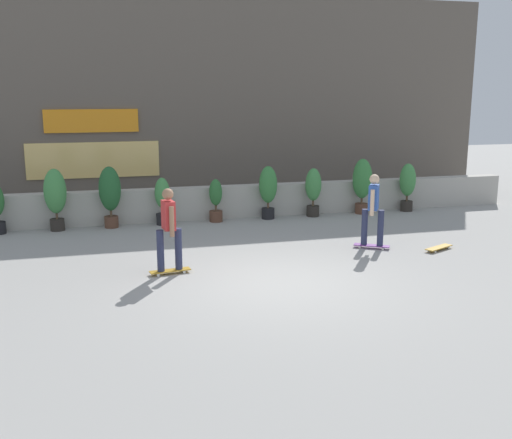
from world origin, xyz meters
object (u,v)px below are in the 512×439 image
potted_plant_1 (55,195)px  skateboard_near_camera (439,248)px  potted_plant_7 (362,182)px  potted_plant_6 (313,189)px  potted_plant_2 (110,192)px  potted_plant_3 (162,199)px  potted_plant_5 (268,188)px  potted_plant_8 (408,184)px  skater_foreground (373,208)px  skater_far_left (169,227)px  potted_plant_4 (216,200)px

potted_plant_1 → skateboard_near_camera: 9.44m
potted_plant_7 → potted_plant_6: bearing=180.0°
potted_plant_2 → potted_plant_3: 1.37m
potted_plant_2 → potted_plant_5: size_ratio=1.09×
potted_plant_1 → potted_plant_8: size_ratio=1.13×
potted_plant_5 → skater_foreground: size_ratio=0.87×
potted_plant_5 → skater_far_left: size_ratio=0.87×
potted_plant_8 → skater_foreground: bearing=-127.9°
potted_plant_5 → skater_foreground: 3.95m
potted_plant_4 → potted_plant_8: 5.76m
potted_plant_6 → potted_plant_8: (2.95, 0.00, 0.03)m
potted_plant_1 → potted_plant_2: (1.35, 0.00, 0.01)m
potted_plant_1 → potted_plant_2: size_ratio=0.99×
potted_plant_5 → skater_foreground: skater_foreground is taller
skateboard_near_camera → skater_far_left: bearing=-177.9°
potted_plant_6 → skater_far_left: size_ratio=0.81×
potted_plant_1 → potted_plant_5: bearing=0.0°
potted_plant_8 → skateboard_near_camera: size_ratio=1.75×
potted_plant_5 → skater_foreground: bearing=-69.3°
potted_plant_2 → skater_foreground: size_ratio=0.95×
potted_plant_4 → skater_far_left: bearing=-111.9°
potted_plant_4 → potted_plant_6: potted_plant_6 is taller
skateboard_near_camera → potted_plant_2: bearing=148.9°
potted_plant_3 → skater_foreground: size_ratio=0.75×
potted_plant_2 → potted_plant_7: bearing=0.0°
potted_plant_5 → potted_plant_6: size_ratio=1.08×
potted_plant_4 → skateboard_near_camera: potted_plant_4 is taller
potted_plant_5 → potted_plant_2: bearing=180.0°
skater_foreground → potted_plant_6: bearing=91.0°
potted_plant_6 → skateboard_near_camera: bearing=-71.1°
potted_plant_7 → skateboard_near_camera: 4.33m
skateboard_near_camera → potted_plant_5: bearing=123.2°
potted_plant_6 → potted_plant_7: 1.51m
potted_plant_1 → skateboard_near_camera: (8.39, -4.24, -0.87)m
potted_plant_2 → potted_plant_6: size_ratio=1.17×
potted_plant_8 → skater_foreground: size_ratio=0.83×
potted_plant_3 → potted_plant_1: bearing=-180.0°
potted_plant_5 → potted_plant_8: bearing=0.0°
potted_plant_4 → potted_plant_7: 4.32m
potted_plant_2 → skateboard_near_camera: potted_plant_2 is taller
potted_plant_1 → skater_far_left: skater_far_left is taller
potted_plant_2 → skater_far_left: (0.98, -4.47, -0.00)m
potted_plant_6 → potted_plant_7: size_ratio=0.86×
skater_foreground → potted_plant_5: bearing=110.7°
potted_plant_5 → skater_far_left: skater_far_left is taller
potted_plant_5 → potted_plant_6: bearing=0.0°
potted_plant_5 → skater_far_left: 5.54m
skateboard_near_camera → potted_plant_8: bearing=70.5°
potted_plant_7 → skateboard_near_camera: potted_plant_7 is taller
potted_plant_8 → skateboard_near_camera: 4.56m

